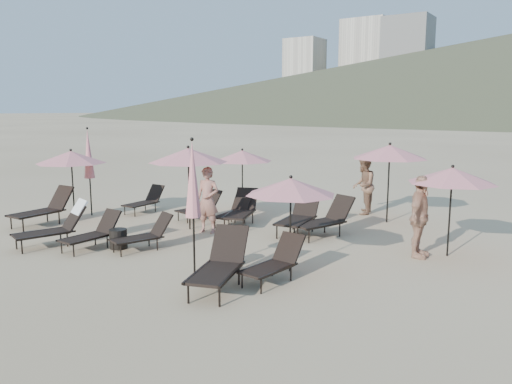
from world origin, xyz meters
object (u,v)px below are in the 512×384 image
Objects in this scene: umbrella_open_5 at (452,176)px; umbrella_closed_0 at (193,180)px; lounger_4 at (275,262)px; beachgoer_b at (363,185)px; lounger_3 at (144,234)px; lounger_8 at (234,211)px; lounger_7 at (201,206)px; umbrella_open_3 at (242,156)px; lounger_0 at (44,208)px; lounger_1 at (57,225)px; umbrella_open_2 at (291,187)px; side_table_1 at (225,257)px; lounger_2 at (93,232)px; lounger_10 at (299,215)px; umbrella_closed_1 at (89,154)px; lounger_9 at (241,209)px; umbrella_open_4 at (390,152)px; lounger_5 at (220,263)px; beachgoer_a at (208,200)px; side_table_0 at (118,239)px; lounger_11 at (325,218)px; umbrella_open_1 at (188,155)px; umbrella_open_0 at (71,157)px; beachgoer_c at (420,217)px.

umbrella_open_5 is 5.83m from umbrella_closed_0.
beachgoer_b is at bearing 104.29° from lounger_4.
lounger_8 is (0.20, 3.40, 0.00)m from lounger_3.
lounger_7 is 2.16m from umbrella_open_3.
lounger_4 is 0.82× the size of beachgoer_b.
lounger_1 reaches higher than lounger_0.
umbrella_open_2 is 4.38× the size of side_table_1.
lounger_7 is (3.32, 3.15, -0.10)m from lounger_0.
lounger_2 is 0.76× the size of umbrella_open_2.
umbrella_open_5 reaches higher than lounger_10.
lounger_3 is 5.00m from umbrella_closed_1.
lounger_2 is 4.92m from lounger_4.
lounger_2 is 4.34m from lounger_9.
umbrella_open_4 reaches higher than lounger_8.
umbrella_open_4 reaches higher than lounger_5.
beachgoer_a is (2.30, 3.10, 0.39)m from lounger_1.
umbrella_open_3 is 5.45m from side_table_0.
lounger_4 is at bearing -85.23° from umbrella_open_2.
umbrella_open_2 reaches higher than lounger_10.
lounger_9 reaches higher than side_table_1.
lounger_2 is 8.54m from umbrella_open_5.
umbrella_open_2 reaches higher than lounger_3.
lounger_11 is 0.81× the size of umbrella_open_1.
umbrella_open_4 is 1.13× the size of umbrella_open_5.
umbrella_open_4 is at bearing 131.56° from umbrella_open_5.
beachgoer_a is (4.29, 1.11, -1.03)m from umbrella_open_0.
umbrella_open_1 is (3.61, 1.13, 0.15)m from umbrella_open_0.
umbrella_open_4 is 0.85× the size of umbrella_closed_1.
lounger_5 is 5.34m from lounger_8.
lounger_10 is 0.81× the size of umbrella_open_1.
umbrella_open_2 is 2.09m from side_table_1.
lounger_5 is at bearing -69.55° from lounger_11.
lounger_5 is (4.25, -0.48, 0.09)m from lounger_2.
lounger_3 reaches higher than side_table_0.
umbrella_closed_0 is (-1.60, -0.53, 1.55)m from lounger_4.
beachgoer_c is (9.77, 1.94, -1.00)m from umbrella_open_0.
umbrella_open_2 is 1.07× the size of beachgoer_c.
lounger_2 is at bearing -136.92° from lounger_10.
lounger_5 is at bearing -42.43° from umbrella_open_1.
lounger_5 is 7.43m from umbrella_open_4.
lounger_4 is at bearing -75.76° from lounger_10.
lounger_7 is (1.01, 4.34, -0.12)m from lounger_1.
umbrella_open_2 is 0.72× the size of umbrella_closed_0.
beachgoer_b is at bearing 35.63° from lounger_9.
lounger_10 is 0.76m from lounger_11.
umbrella_open_4 is at bearing 55.76° from lounger_2.
lounger_0 is at bearing 103.98° from beachgoer_c.
lounger_1 is 1.21× the size of lounger_2.
lounger_8 is at bearing 28.27° from umbrella_open_0.
beachgoer_a is at bearing 135.51° from side_table_1.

